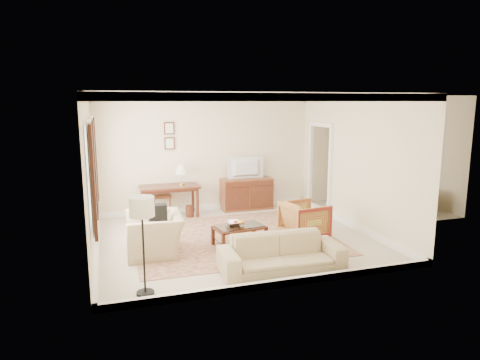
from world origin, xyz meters
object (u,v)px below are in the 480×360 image
sideboard (246,194)px  coffee_table (239,230)px  tv (247,161)px  club_armchair (154,227)px  striped_armchair (305,218)px  writing_desk (169,190)px  sofa (281,248)px

sideboard → coffee_table: bearing=-111.3°
coffee_table → tv: bearing=68.5°
club_armchair → coffee_table: bearing=90.4°
coffee_table → striped_armchair: striped_armchair is taller
sideboard → club_armchair: 3.75m
tv → striped_armchair: (0.36, -2.63, -0.85)m
writing_desk → coffee_table: writing_desk is taller
striped_armchair → sofa: bearing=134.9°
writing_desk → club_armchair: club_armchair is taller
sideboard → club_armchair: size_ratio=1.15×
writing_desk → striped_armchair: striped_armchair is taller
writing_desk → sofa: (1.25, -3.94, -0.26)m
club_armchair → sofa: bearing=54.6°
writing_desk → sofa: 4.14m
coffee_table → sofa: sofa is taller
tv → club_armchair: bearing=44.4°
sideboard → coffee_table: size_ratio=1.27×
tv → striped_armchair: size_ratio=1.10×
striped_armchair → club_armchair: club_armchair is taller
sideboard → tv: (0.00, -0.02, 0.86)m
coffee_table → sideboard: bearing=68.7°
tv → coffee_table: size_ratio=0.88×
sofa → coffee_table: bearing=103.5°
writing_desk → sideboard: bearing=4.8°
writing_desk → coffee_table: (0.97, -2.52, -0.35)m
sideboard → tv: bearing=-90.0°
coffee_table → striped_armchair: (1.41, 0.04, 0.11)m
striped_armchair → club_armchair: size_ratio=0.73×
tv → coffee_table: 3.03m
sideboard → tv: 0.86m
writing_desk → striped_armchair: size_ratio=1.70×
sideboard → sofa: (-0.77, -4.11, -0.01)m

